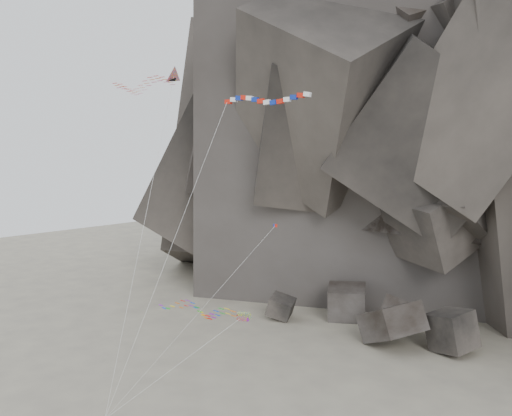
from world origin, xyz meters
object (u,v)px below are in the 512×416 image
Objects in this scene: delta_kite at (139,85)px; pennant_kite at (230,277)px; banner_kite at (264,102)px; parafoil_kite at (196,308)px.

delta_kite is 1.90× the size of pennant_kite.
banner_kite is at bearing 22.40° from delta_kite.
pennant_kite is (13.26, -0.17, -19.29)m from delta_kite.
delta_kite is 2.31× the size of parafoil_kite.
delta_kite is 1.10× the size of banner_kite.
delta_kite is 14.65m from banner_kite.
delta_kite is at bearing 173.99° from parafoil_kite.
delta_kite is at bearing -171.70° from banner_kite.
banner_kite reaches higher than pennant_kite.
parafoil_kite is at bearing -161.27° from pennant_kite.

